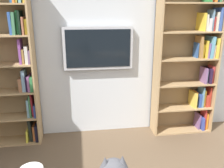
# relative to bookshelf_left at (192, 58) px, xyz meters

# --- Properties ---
(wall_back) EXTENTS (4.52, 0.06, 2.70)m
(wall_back) POSITION_rel_bookshelf_left_xyz_m (1.29, -0.17, 0.27)
(wall_back) COLOR silver
(wall_back) RESTS_ON ground
(bookshelf_left) EXTENTS (0.85, 0.28, 2.16)m
(bookshelf_left) POSITION_rel_bookshelf_left_xyz_m (0.00, 0.00, 0.00)
(bookshelf_left) COLOR tan
(bookshelf_left) RESTS_ON ground
(bookshelf_right) EXTENTS (0.77, 0.28, 2.14)m
(bookshelf_right) POSITION_rel_bookshelf_left_xyz_m (2.39, -0.00, -0.01)
(bookshelf_right) COLOR tan
(bookshelf_right) RESTS_ON ground
(wall_mounted_tv) EXTENTS (0.91, 0.07, 0.56)m
(wall_mounted_tv) POSITION_rel_bookshelf_left_xyz_m (1.29, -0.08, 0.15)
(wall_mounted_tv) COLOR #B7B7BC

